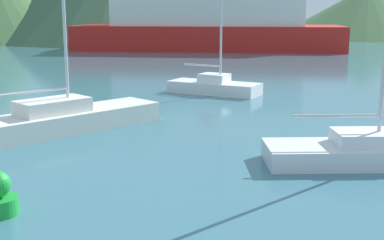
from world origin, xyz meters
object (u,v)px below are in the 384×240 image
sailboat_outer (363,149)px  ferry_distant (208,23)px  sailboat_inner (54,120)px  sailboat_middle (214,85)px

sailboat_outer → ferry_distant: size_ratio=0.36×
sailboat_inner → sailboat_outer: bearing=-65.6°
sailboat_inner → sailboat_outer: (10.04, -5.02, -0.05)m
sailboat_middle → sailboat_outer: sailboat_outer is taller
sailboat_inner → ferry_distant: (10.87, 41.14, 2.50)m
sailboat_inner → sailboat_outer: size_ratio=0.93×
sailboat_inner → ferry_distant: sailboat_inner is taller
sailboat_inner → ferry_distant: bearing=36.2°
sailboat_outer → ferry_distant: sailboat_outer is taller
ferry_distant → sailboat_outer: bearing=-79.4°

